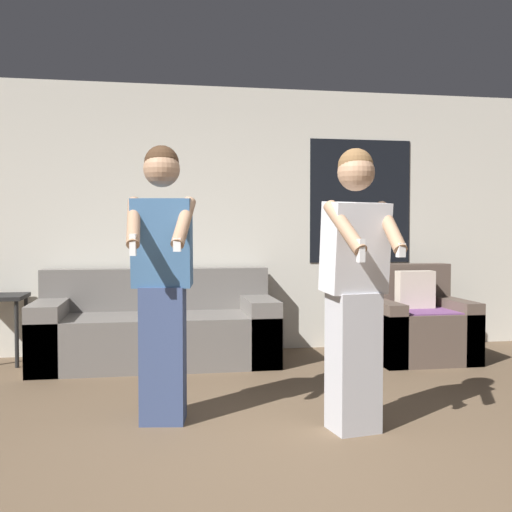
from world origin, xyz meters
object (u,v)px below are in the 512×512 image
object	(u,v)px
couch	(157,330)
person_right	(355,285)
armchair	(416,325)
person_left	(162,278)

from	to	relation	value
couch	person_right	xyz separation A→B (m)	(1.18, -2.17, 0.60)
armchair	couch	bearing A→B (deg)	174.79
couch	person_right	size ratio (longest dim) A/B	1.27
armchair	person_left	distance (m)	2.96
armchair	person_right	size ratio (longest dim) A/B	0.53
couch	person_left	bearing A→B (deg)	-88.99
person_left	person_right	world-z (taller)	person_left
armchair	person_right	bearing A→B (deg)	-123.50
couch	armchair	distance (m)	2.48
person_left	person_right	xyz separation A→B (m)	(1.15, -0.37, -0.03)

